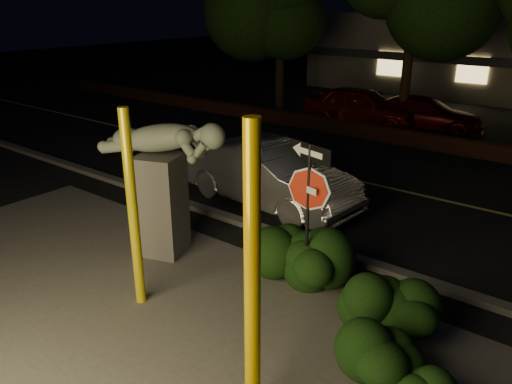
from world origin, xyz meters
TOP-DOWN VIEW (x-y plane):
  - ground at (0.00, 10.00)m, footprint 90.00×90.00m
  - patio at (0.00, -1.00)m, footprint 14.00×6.00m
  - road at (0.00, 7.00)m, footprint 80.00×8.00m
  - lane_marking at (0.00, 7.00)m, footprint 80.00×0.12m
  - curb at (0.00, 2.90)m, footprint 80.00×0.25m
  - brick_wall at (0.00, 11.30)m, footprint 40.00×0.35m
  - parking_lot at (0.00, 17.00)m, footprint 40.00×12.00m
  - yellow_pole_left at (-1.27, -0.42)m, footprint 0.16×0.16m
  - yellow_pole_right at (1.66, -1.21)m, footprint 0.18×0.18m
  - signpost at (0.65, 1.51)m, footprint 0.85×0.24m
  - sculpture at (-2.20, 1.01)m, footprint 2.43×1.40m
  - hedge_center at (0.36, 1.73)m, footprint 2.35×1.40m
  - hedge_right at (2.22, 1.30)m, footprint 1.66×1.20m
  - hedge_far_right at (2.84, 0.18)m, footprint 1.58×1.23m
  - silver_sedan at (-2.12, 4.23)m, footprint 4.71×2.04m
  - parked_car_red at (-4.04, 12.87)m, footprint 4.64×2.29m
  - parked_car_darkred at (-1.84, 13.68)m, footprint 4.49×2.32m

SIDE VIEW (x-z plane):
  - ground at x=0.00m, z-range 0.00..0.00m
  - road at x=0.00m, z-range 0.00..0.01m
  - parking_lot at x=0.00m, z-range 0.00..0.01m
  - patio at x=0.00m, z-range 0.00..0.02m
  - lane_marking at x=0.00m, z-range 0.02..0.02m
  - curb at x=0.00m, z-range 0.00..0.12m
  - brick_wall at x=0.00m, z-range 0.00..0.50m
  - hedge_far_right at x=2.84m, z-range 0.00..0.97m
  - hedge_right at x=2.22m, z-range 0.00..0.97m
  - hedge_center at x=0.36m, z-range 0.00..1.14m
  - parked_car_darkred at x=-1.84m, z-range 0.00..1.24m
  - silver_sedan at x=-2.12m, z-range 0.00..1.51m
  - parked_car_red at x=-4.04m, z-range 0.00..1.52m
  - yellow_pole_left at x=-1.27m, z-range 0.00..3.20m
  - sculpture at x=-2.20m, z-range 0.31..2.95m
  - yellow_pole_right at x=1.66m, z-range 0.00..3.59m
  - signpost at x=0.65m, z-range 0.54..3.10m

